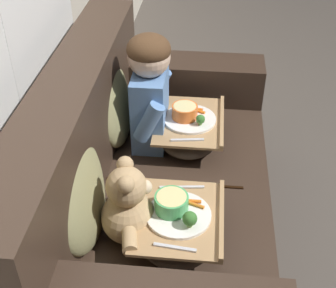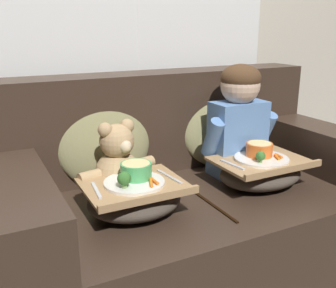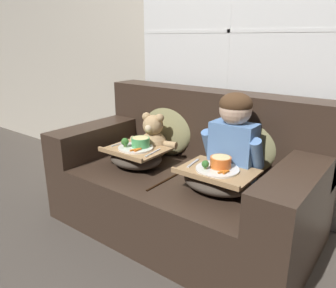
{
  "view_description": "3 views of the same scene",
  "coord_description": "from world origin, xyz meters",
  "px_view_note": "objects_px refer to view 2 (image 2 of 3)",
  "views": [
    {
      "loc": [
        -1.48,
        -0.18,
        1.72
      ],
      "look_at": [
        -0.12,
        -0.04,
        0.7
      ],
      "focal_mm": 50.0,
      "sensor_mm": 36.0,
      "label": 1
    },
    {
      "loc": [
        -0.82,
        -1.39,
        1.1
      ],
      "look_at": [
        -0.06,
        0.1,
        0.6
      ],
      "focal_mm": 42.0,
      "sensor_mm": 36.0,
      "label": 2
    },
    {
      "loc": [
        1.1,
        -1.6,
        1.23
      ],
      "look_at": [
        -0.13,
        0.03,
        0.56
      ],
      "focal_mm": 35.0,
      "sensor_mm": 36.0,
      "label": 3
    }
  ],
  "objects_px": {
    "child_figure": "(239,115)",
    "couch": "(183,201)",
    "lap_tray_teddy": "(135,196)",
    "throw_pillow_behind_child": "(217,124)",
    "throw_pillow_behind_teddy": "(104,139)",
    "teddy_bear": "(118,165)",
    "lap_tray_child": "(260,171)"
  },
  "relations": [
    {
      "from": "throw_pillow_behind_child",
      "to": "teddy_bear",
      "type": "bearing_deg",
      "value": -163.52
    },
    {
      "from": "teddy_bear",
      "to": "lap_tray_child",
      "type": "relative_size",
      "value": 0.87
    },
    {
      "from": "throw_pillow_behind_teddy",
      "to": "child_figure",
      "type": "distance_m",
      "value": 0.64
    },
    {
      "from": "couch",
      "to": "lap_tray_child",
      "type": "distance_m",
      "value": 0.38
    },
    {
      "from": "couch",
      "to": "child_figure",
      "type": "xyz_separation_m",
      "value": [
        0.31,
        0.01,
        0.37
      ]
    },
    {
      "from": "teddy_bear",
      "to": "lap_tray_child",
      "type": "height_order",
      "value": "teddy_bear"
    },
    {
      "from": "teddy_bear",
      "to": "lap_tray_teddy",
      "type": "relative_size",
      "value": 0.94
    },
    {
      "from": "throw_pillow_behind_child",
      "to": "teddy_bear",
      "type": "xyz_separation_m",
      "value": [
        -0.61,
        -0.18,
        -0.07
      ]
    },
    {
      "from": "throw_pillow_behind_child",
      "to": "teddy_bear",
      "type": "height_order",
      "value": "throw_pillow_behind_child"
    },
    {
      "from": "teddy_bear",
      "to": "throw_pillow_behind_teddy",
      "type": "bearing_deg",
      "value": 90.29
    },
    {
      "from": "teddy_bear",
      "to": "lap_tray_child",
      "type": "distance_m",
      "value": 0.64
    },
    {
      "from": "couch",
      "to": "teddy_bear",
      "type": "bearing_deg",
      "value": 178.26
    },
    {
      "from": "throw_pillow_behind_teddy",
      "to": "child_figure",
      "type": "height_order",
      "value": "child_figure"
    },
    {
      "from": "couch",
      "to": "throw_pillow_behind_child",
      "type": "bearing_deg",
      "value": 31.83
    },
    {
      "from": "lap_tray_child",
      "to": "lap_tray_teddy",
      "type": "xyz_separation_m",
      "value": [
        -0.61,
        0.0,
        0.0
      ]
    },
    {
      "from": "throw_pillow_behind_child",
      "to": "throw_pillow_behind_teddy",
      "type": "relative_size",
      "value": 0.97
    },
    {
      "from": "throw_pillow_behind_teddy",
      "to": "throw_pillow_behind_child",
      "type": "bearing_deg",
      "value": 0.0
    },
    {
      "from": "child_figure",
      "to": "teddy_bear",
      "type": "relative_size",
      "value": 1.49
    },
    {
      "from": "couch",
      "to": "lap_tray_teddy",
      "type": "relative_size",
      "value": 4.37
    },
    {
      "from": "lap_tray_teddy",
      "to": "throw_pillow_behind_teddy",
      "type": "bearing_deg",
      "value": 90.12
    },
    {
      "from": "child_figure",
      "to": "couch",
      "type": "bearing_deg",
      "value": -177.61
    },
    {
      "from": "couch",
      "to": "lap_tray_teddy",
      "type": "height_order",
      "value": "couch"
    },
    {
      "from": "couch",
      "to": "lap_tray_child",
      "type": "height_order",
      "value": "couch"
    },
    {
      "from": "child_figure",
      "to": "lap_tray_child",
      "type": "relative_size",
      "value": 1.29
    },
    {
      "from": "couch",
      "to": "lap_tray_teddy",
      "type": "xyz_separation_m",
      "value": [
        -0.31,
        -0.17,
        0.15
      ]
    },
    {
      "from": "child_figure",
      "to": "lap_tray_teddy",
      "type": "distance_m",
      "value": 0.67
    },
    {
      "from": "throw_pillow_behind_teddy",
      "to": "lap_tray_child",
      "type": "distance_m",
      "value": 0.72
    },
    {
      "from": "couch",
      "to": "lap_tray_child",
      "type": "xyz_separation_m",
      "value": [
        0.31,
        -0.17,
        0.15
      ]
    },
    {
      "from": "child_figure",
      "to": "lap_tray_child",
      "type": "xyz_separation_m",
      "value": [
        -0.0,
        -0.18,
        -0.22
      ]
    },
    {
      "from": "child_figure",
      "to": "lap_tray_child",
      "type": "bearing_deg",
      "value": -90.01
    },
    {
      "from": "teddy_bear",
      "to": "throw_pillow_behind_child",
      "type": "bearing_deg",
      "value": 16.48
    },
    {
      "from": "throw_pillow_behind_teddy",
      "to": "teddy_bear",
      "type": "height_order",
      "value": "throw_pillow_behind_teddy"
    }
  ]
}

